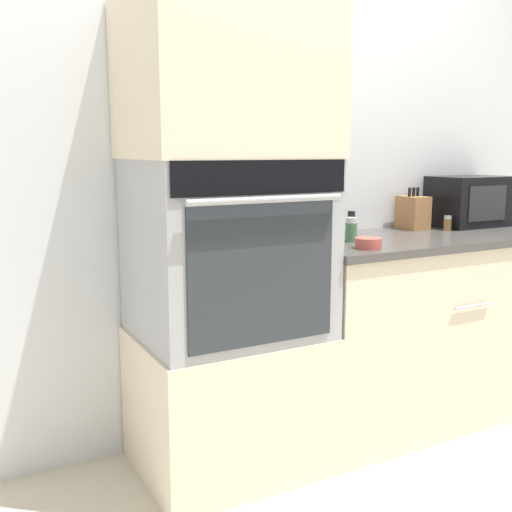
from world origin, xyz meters
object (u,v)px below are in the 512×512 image
Objects in this scene: wall_oven at (227,248)px; microwave at (470,201)px; condiment_jar_near at (351,223)px; condiment_jar_far at (351,230)px; knife_block at (413,212)px; bowl at (368,243)px; condiment_jar_mid at (448,223)px.

microwave is at bearing 5.72° from wall_oven.
condiment_jar_far is (-0.15, -0.20, -0.00)m from condiment_jar_near.
microwave is at bearing 10.06° from condiment_jar_far.
microwave is 3.82× the size of condiment_jar_near.
condiment_jar_far is at bearing -0.93° from wall_oven.
wall_oven is 1.52m from microwave.
knife_block reaches higher than bowl.
bowl is (0.55, -0.19, 0.01)m from wall_oven.
condiment_jar_far is (-0.55, -0.21, -0.03)m from knife_block.
wall_oven is 9.44× the size of condiment_jar_mid.
bowl is 0.44m from condiment_jar_near.
knife_block reaches higher than condiment_jar_mid.
condiment_jar_near is 1.04× the size of condiment_jar_far.
bowl is 1.48× the size of condiment_jar_mid.
condiment_jar_mid is (0.51, -0.12, -0.02)m from condiment_jar_near.
condiment_jar_mid is 0.67m from condiment_jar_far.
microwave is 1.02m from bowl.
condiment_jar_mid is 0.70× the size of condiment_jar_far.
microwave is 0.92m from condiment_jar_far.
condiment_jar_far is (-0.90, -0.16, -0.08)m from microwave.
condiment_jar_far is at bearing -127.08° from condiment_jar_near.
wall_oven is 0.60m from condiment_jar_far.
condiment_jar_near is at bearing 52.92° from condiment_jar_far.
condiment_jar_mid is (1.26, 0.07, 0.02)m from wall_oven.
condiment_jar_mid is (0.11, -0.13, -0.05)m from knife_block.
condiment_jar_near is at bearing -178.93° from knife_block.
microwave reaches higher than knife_block.
microwave reaches higher than condiment_jar_far.
condiment_jar_near is at bearing 62.17° from bowl.
bowl is (-0.60, -0.39, -0.06)m from knife_block.
wall_oven is 6.39× the size of bowl.
wall_oven is at bearing -176.94° from condiment_jar_mid.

